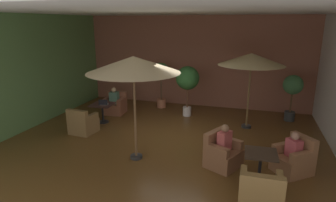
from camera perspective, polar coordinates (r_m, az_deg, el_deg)
name	(u,v)px	position (r m, az deg, el deg)	size (l,w,h in m)	color
ground_plane	(164,143)	(8.68, -0.85, -8.32)	(9.54, 8.64, 0.02)	brown
wall_back_brick	(195,62)	(12.19, 5.40, 7.79)	(9.54, 0.08, 3.75)	brown
wall_left_accent	(27,73)	(10.56, -26.22, 5.08)	(0.08, 8.64, 3.75)	#588449
ceiling_slab	(163,10)	(7.95, -0.96, 17.56)	(9.54, 8.64, 0.06)	silver
cafe_table_front_left	(102,108)	(10.47, -12.89, -1.39)	(0.80, 0.80, 0.68)	black
armchair_front_left_north	(83,124)	(9.69, -16.55, -4.33)	(0.80, 0.78, 0.84)	brown
armchair_front_left_east	(115,105)	(11.50, -10.47, -0.87)	(0.82, 0.82, 0.82)	brown
cafe_table_front_right	(260,160)	(6.88, 17.89, -11.11)	(0.74, 0.74, 0.68)	black
armchair_front_right_north	(294,159)	(7.59, 23.70, -10.58)	(1.04, 1.04, 0.89)	#8E5F3D
armchair_front_right_east	(222,154)	(7.37, 10.72, -10.26)	(0.98, 1.02, 0.88)	brown
armchair_front_right_south	(260,192)	(6.11, 17.88, -16.83)	(0.82, 0.78, 0.80)	brown
patio_umbrella_tall_red	(251,60)	(9.69, 16.22, 7.89)	(2.13, 2.13, 2.52)	#2D2D2D
patio_umbrella_center_beige	(133,65)	(7.06, -6.88, 7.11)	(2.31, 2.31, 2.69)	#2D2D2D
potted_tree_left_corner	(188,80)	(10.75, 3.90, 4.24)	(0.88, 0.88, 1.91)	silver
potted_tree_mid_left	(161,76)	(11.83, -1.37, 4.96)	(0.65, 0.65, 1.88)	#AC6648
potted_tree_mid_right	(293,89)	(11.12, 23.51, 2.26)	(0.69, 0.69, 1.69)	#303333
patron_blue_shirt	(225,139)	(7.19, 11.17, -7.45)	(0.35, 0.42, 0.68)	#B14B47
patron_by_window	(294,146)	(7.42, 23.73, -8.22)	(0.39, 0.41, 0.61)	#AF454B
patron_with_friend	(114,96)	(11.37, -10.64, 0.89)	(0.35, 0.28, 0.63)	#4C7260
iced_drink_cup	(100,102)	(10.50, -13.28, -0.18)	(0.08, 0.08, 0.11)	silver
open_laptop	(103,103)	(10.32, -12.69, -0.45)	(0.36, 0.30, 0.20)	#9EA0A5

